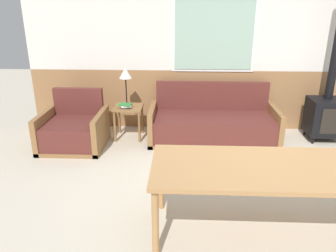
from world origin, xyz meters
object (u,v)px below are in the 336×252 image
at_px(armchair, 74,131).
at_px(side_table, 129,113).
at_px(dining_table, 269,172).
at_px(wood_stove, 328,106).
at_px(couch, 213,125).
at_px(table_lamp, 126,75).

bearing_deg(armchair, side_table, 12.70).
xyz_separation_m(armchair, side_table, (0.80, 0.39, 0.18)).
bearing_deg(dining_table, wood_stove, 57.95).
distance_m(couch, wood_stove, 1.85).
relative_size(side_table, dining_table, 0.25).
xyz_separation_m(armchair, table_lamp, (0.76, 0.47, 0.78)).
xyz_separation_m(table_lamp, wood_stove, (3.23, -0.01, -0.47)).
bearing_deg(wood_stove, couch, -176.91).
height_order(table_lamp, dining_table, table_lamp).
relative_size(armchair, dining_table, 0.44).
height_order(couch, side_table, couch).
height_order(side_table, dining_table, dining_table).
bearing_deg(wood_stove, dining_table, -122.05).
bearing_deg(couch, wood_stove, 3.09).
bearing_deg(wood_stove, side_table, -178.80).
bearing_deg(side_table, armchair, -153.79).
relative_size(armchair, wood_stove, 0.39).
distance_m(armchair, wood_stove, 4.03).
distance_m(table_lamp, wood_stove, 3.26).
relative_size(side_table, wood_stove, 0.22).
height_order(armchair, wood_stove, wood_stove).
bearing_deg(couch, armchair, -170.56).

